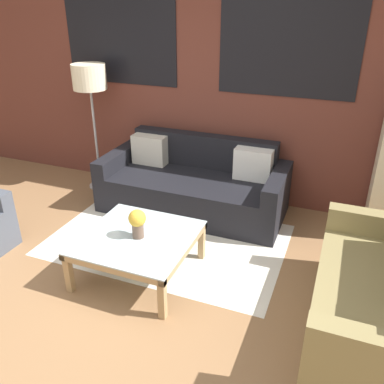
{
  "coord_description": "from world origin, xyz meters",
  "views": [
    {
      "loc": [
        1.62,
        -1.88,
        2.19
      ],
      "look_at": [
        0.38,
        1.27,
        0.55
      ],
      "focal_mm": 38.0,
      "sensor_mm": 36.0,
      "label": 1
    }
  ],
  "objects_px": {
    "couch_dark": "(194,186)",
    "floor_lamp": "(90,82)",
    "settee_vintage": "(383,303)",
    "flower_vase": "(137,222)",
    "coffee_table": "(138,242)"
  },
  "relations": [
    {
      "from": "floor_lamp",
      "to": "coffee_table",
      "type": "bearing_deg",
      "value": -46.91
    },
    {
      "from": "settee_vintage",
      "to": "floor_lamp",
      "type": "relative_size",
      "value": 1.03
    },
    {
      "from": "flower_vase",
      "to": "coffee_table",
      "type": "bearing_deg",
      "value": 150.03
    },
    {
      "from": "flower_vase",
      "to": "couch_dark",
      "type": "bearing_deg",
      "value": 90.54
    },
    {
      "from": "couch_dark",
      "to": "coffee_table",
      "type": "bearing_deg",
      "value": -89.88
    },
    {
      "from": "couch_dark",
      "to": "floor_lamp",
      "type": "xyz_separation_m",
      "value": [
        -1.33,
        0.12,
        1.02
      ]
    },
    {
      "from": "couch_dark",
      "to": "floor_lamp",
      "type": "bearing_deg",
      "value": 175.02
    },
    {
      "from": "couch_dark",
      "to": "coffee_table",
      "type": "xyz_separation_m",
      "value": [
        0.0,
        -1.3,
        0.05
      ]
    },
    {
      "from": "coffee_table",
      "to": "floor_lamp",
      "type": "distance_m",
      "value": 2.17
    },
    {
      "from": "coffee_table",
      "to": "flower_vase",
      "type": "distance_m",
      "value": 0.2
    },
    {
      "from": "settee_vintage",
      "to": "floor_lamp",
      "type": "height_order",
      "value": "floor_lamp"
    },
    {
      "from": "coffee_table",
      "to": "flower_vase",
      "type": "xyz_separation_m",
      "value": [
        0.01,
        -0.01,
        0.2
      ]
    },
    {
      "from": "settee_vintage",
      "to": "flower_vase",
      "type": "relative_size",
      "value": 6.17
    },
    {
      "from": "coffee_table",
      "to": "floor_lamp",
      "type": "bearing_deg",
      "value": 133.09
    },
    {
      "from": "coffee_table",
      "to": "couch_dark",
      "type": "bearing_deg",
      "value": 90.12
    }
  ]
}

